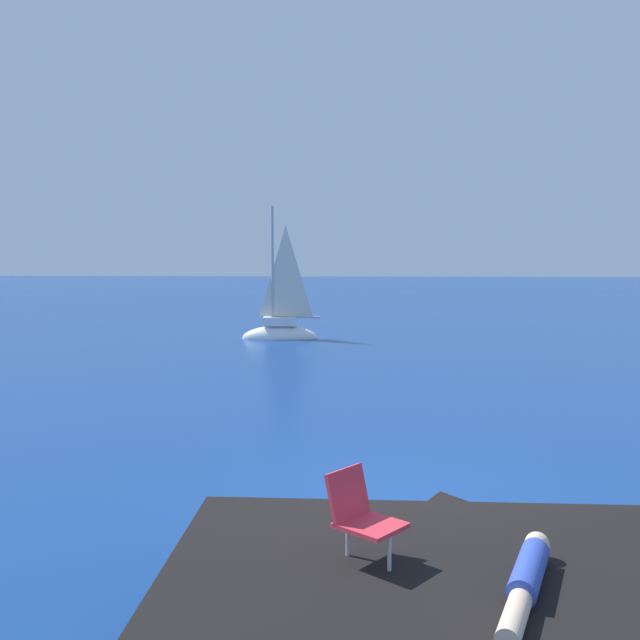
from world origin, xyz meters
TOP-DOWN VIEW (x-y plane):
  - ground_plane at (0.00, 0.00)m, footprint 160.00×160.00m
  - shore_ledge at (0.87, -3.79)m, footprint 6.23×3.30m
  - boulder_seaward at (0.80, -1.79)m, footprint 1.86×1.67m
  - boulder_inland at (-0.10, -1.70)m, footprint 1.09×0.91m
  - sailboat_near at (-3.58, 18.14)m, footprint 3.09×1.19m
  - person_sunbather at (0.82, -4.25)m, footprint 0.77×1.69m
  - beach_chair at (-0.51, -3.71)m, footprint 0.76×0.75m

SIDE VIEW (x-z plane):
  - ground_plane at x=0.00m, z-range 0.00..0.00m
  - boulder_seaward at x=0.80m, z-range -0.52..0.52m
  - boulder_inland at x=-0.10m, z-range -0.38..0.38m
  - sailboat_near at x=-3.58m, z-range -2.52..3.14m
  - shore_ledge at x=0.87m, z-range 0.00..0.77m
  - person_sunbather at x=0.82m, z-range 0.76..1.01m
  - beach_chair at x=-0.51m, z-range 0.81..1.61m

